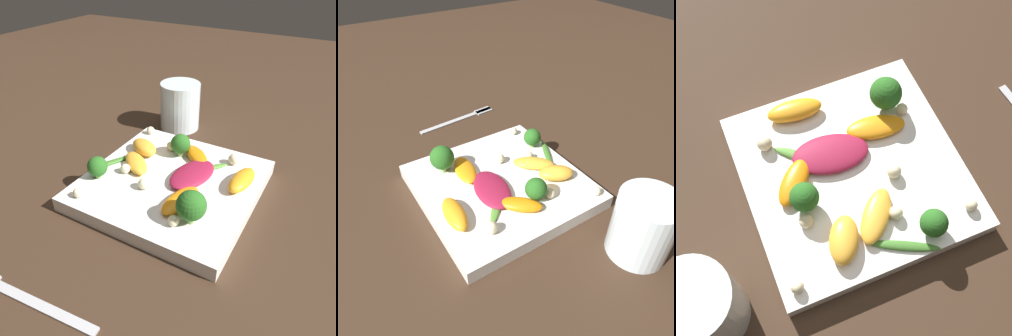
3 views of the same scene
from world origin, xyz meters
The scene contains 22 objects.
ground_plane centered at (0.00, 0.00, 0.00)m, with size 2.40×2.40×0.00m, color #382619.
plate centered at (0.00, 0.00, 0.01)m, with size 0.26×0.26×0.02m.
drinking_glass centered at (0.09, -0.20, 0.05)m, with size 0.08×0.08×0.10m.
fork centered at (0.06, 0.25, 0.00)m, with size 0.18×0.03×0.01m.
radicchio_leaf_0 centered at (-0.03, -0.02, 0.03)m, with size 0.07×0.10×0.01m.
orange_segment_0 centered at (-0.10, -0.04, 0.03)m, with size 0.04×0.07×0.02m.
orange_segment_1 centered at (0.08, -0.04, 0.03)m, with size 0.07×0.05×0.02m.
orange_segment_2 centered at (0.07, 0.00, 0.03)m, with size 0.07×0.07×0.02m.
orange_segment_3 centered at (-0.04, 0.05, 0.03)m, with size 0.05×0.08×0.01m.
orange_segment_4 centered at (-0.01, -0.07, 0.03)m, with size 0.07×0.07×0.01m.
broccoli_floret_0 centered at (0.10, 0.05, 0.04)m, with size 0.03×0.03×0.04m.
broccoli_floret_1 centered at (-0.07, 0.07, 0.05)m, with size 0.04×0.04×0.05m.
broccoli_floret_2 centered at (0.02, -0.07, 0.05)m, with size 0.03×0.03×0.04m.
arugula_sprig_0 centered at (0.11, 0.02, 0.03)m, with size 0.05×0.08×0.01m.
arugula_sprig_1 centered at (-0.04, -0.05, 0.03)m, with size 0.05×0.06×0.01m.
macadamia_nut_0 centered at (0.11, -0.11, 0.03)m, with size 0.01×0.01×0.01m.
macadamia_nut_1 centered at (-0.07, -0.09, 0.03)m, with size 0.02×0.02×0.02m.
macadamia_nut_2 centered at (0.10, 0.11, 0.03)m, with size 0.01×0.01×0.01m.
macadamia_nut_3 centered at (-0.05, 0.09, 0.03)m, with size 0.02×0.02×0.02m.
macadamia_nut_4 centered at (0.04, -0.07, 0.03)m, with size 0.02×0.02×0.02m.
macadamia_nut_5 centered at (0.07, 0.02, 0.03)m, with size 0.02×0.02×0.02m.
macadamia_nut_6 centered at (0.02, 0.04, 0.03)m, with size 0.02×0.02×0.02m.
Camera 1 is at (-0.20, 0.36, 0.32)m, focal length 35.00 mm.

